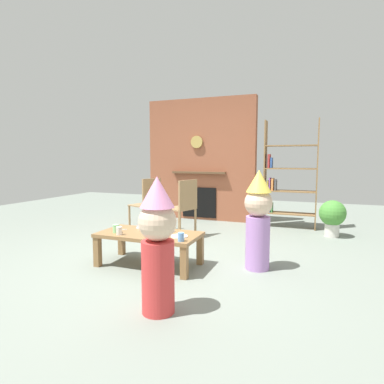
% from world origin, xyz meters
% --- Properties ---
extents(ground_plane, '(12.00, 12.00, 0.00)m').
position_xyz_m(ground_plane, '(0.00, 0.00, 0.00)').
color(ground_plane, gray).
extents(brick_fireplace_feature, '(2.20, 0.28, 2.40)m').
position_xyz_m(brick_fireplace_feature, '(-0.50, 2.60, 1.19)').
color(brick_fireplace_feature, '#935138').
rests_on(brick_fireplace_feature, ground_plane).
extents(bookshelf, '(0.90, 0.28, 1.90)m').
position_xyz_m(bookshelf, '(1.18, 2.40, 0.87)').
color(bookshelf, olive).
rests_on(bookshelf, ground_plane).
extents(coffee_table, '(1.16, 0.58, 0.38)m').
position_xyz_m(coffee_table, '(-0.11, -0.30, 0.32)').
color(coffee_table, olive).
rests_on(coffee_table, ground_plane).
extents(paper_cup_near_left, '(0.07, 0.07, 0.09)m').
position_xyz_m(paper_cup_near_left, '(-0.18, -0.07, 0.43)').
color(paper_cup_near_left, '#669EE0').
rests_on(paper_cup_near_left, coffee_table).
extents(paper_cup_near_right, '(0.06, 0.06, 0.09)m').
position_xyz_m(paper_cup_near_right, '(0.38, -0.51, 0.43)').
color(paper_cup_near_right, '#669EE0').
rests_on(paper_cup_near_right, coffee_table).
extents(paper_cup_center, '(0.07, 0.07, 0.09)m').
position_xyz_m(paper_cup_center, '(-0.46, -0.43, 0.43)').
color(paper_cup_center, '#8CD18C').
rests_on(paper_cup_center, coffee_table).
extents(paper_cup_far_left, '(0.07, 0.07, 0.11)m').
position_xyz_m(paper_cup_far_left, '(0.05, -0.33, 0.43)').
color(paper_cup_far_left, '#669EE0').
rests_on(paper_cup_far_left, coffee_table).
extents(paper_cup_far_right, '(0.07, 0.07, 0.09)m').
position_xyz_m(paper_cup_far_right, '(-0.37, -0.50, 0.43)').
color(paper_cup_far_right, silver).
rests_on(paper_cup_far_right, coffee_table).
extents(paper_plate_front, '(0.19, 0.19, 0.01)m').
position_xyz_m(paper_plate_front, '(0.29, -0.35, 0.39)').
color(paper_plate_front, white).
rests_on(paper_plate_front, coffee_table).
extents(paper_plate_rear, '(0.20, 0.20, 0.01)m').
position_xyz_m(paper_plate_rear, '(0.04, -0.16, 0.39)').
color(paper_plate_rear, white).
rests_on(paper_plate_rear, coffee_table).
extents(birthday_cake_slice, '(0.10, 0.10, 0.07)m').
position_xyz_m(birthday_cake_slice, '(-0.34, -0.11, 0.41)').
color(birthday_cake_slice, pink).
rests_on(birthday_cake_slice, coffee_table).
extents(table_fork, '(0.14, 0.09, 0.01)m').
position_xyz_m(table_fork, '(-0.50, -0.29, 0.38)').
color(table_fork, silver).
rests_on(table_fork, coffee_table).
extents(child_with_cone_hat, '(0.30, 0.30, 1.09)m').
position_xyz_m(child_with_cone_hat, '(0.50, -1.28, 0.58)').
color(child_with_cone_hat, '#D13838').
rests_on(child_with_cone_hat, ground_plane).
extents(child_in_pink, '(0.31, 0.31, 1.11)m').
position_xyz_m(child_in_pink, '(1.07, 0.03, 0.58)').
color(child_in_pink, '#B27FCC').
rests_on(child_in_pink, ground_plane).
extents(dining_chair_left, '(0.51, 0.51, 0.90)m').
position_xyz_m(dining_chair_left, '(-0.95, 1.21, 0.51)').
color(dining_chair_left, '#9E7A51').
rests_on(dining_chair_left, ground_plane).
extents(dining_chair_middle, '(0.51, 0.51, 0.90)m').
position_xyz_m(dining_chair_middle, '(-0.25, 1.09, 0.51)').
color(dining_chair_middle, '#9E7A51').
rests_on(dining_chair_middle, ground_plane).
extents(potted_plant_tall, '(0.40, 0.40, 0.58)m').
position_xyz_m(potted_plant_tall, '(1.93, 1.93, 0.34)').
color(potted_plant_tall, beige).
rests_on(potted_plant_tall, ground_plane).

